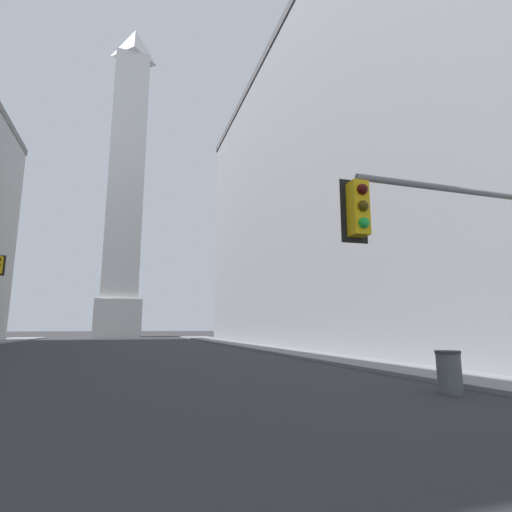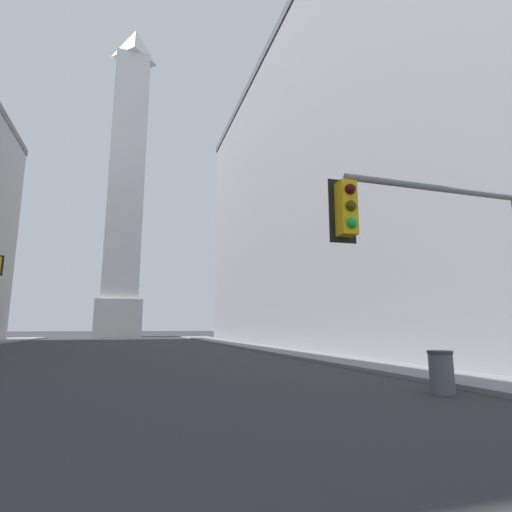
% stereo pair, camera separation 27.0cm
% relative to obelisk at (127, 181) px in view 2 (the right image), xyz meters
% --- Properties ---
extents(sidewalk_right, '(5.00, 95.05, 0.15)m').
position_rel_obelisk_xyz_m(sidewalk_right, '(13.59, -50.69, -30.42)').
color(sidewalk_right, slate).
rests_on(sidewalk_right, ground_plane).
extents(building_right, '(28.42, 54.46, 30.91)m').
position_rel_obelisk_xyz_m(building_right, '(28.22, -46.39, -15.03)').
color(building_right, slate).
rests_on(building_right, ground_plane).
extents(obelisk, '(8.24, 8.24, 64.22)m').
position_rel_obelisk_xyz_m(obelisk, '(0.00, 0.00, 0.00)').
color(obelisk, silver).
rests_on(obelisk, ground_plane).
extents(traffic_light_near_right, '(5.68, 0.50, 4.87)m').
position_rel_obelisk_xyz_m(traffic_light_near_right, '(9.13, -72.89, -26.77)').
color(traffic_light_near_right, slate).
rests_on(traffic_light_near_right, ground_plane).
extents(trash_bin, '(0.67, 0.67, 1.14)m').
position_rel_obelisk_xyz_m(trash_bin, '(10.07, -70.44, -29.92)').
color(trash_bin, '#595B60').
rests_on(trash_bin, ground_plane).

